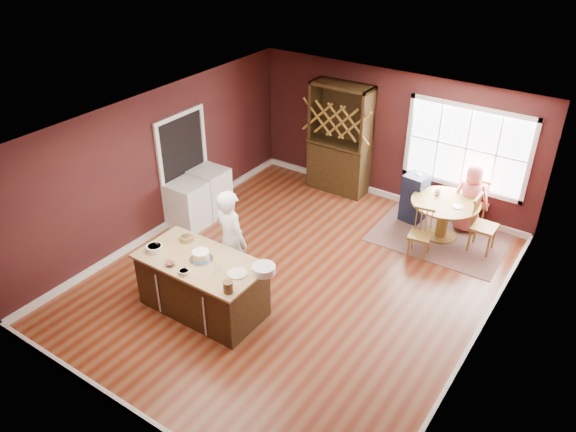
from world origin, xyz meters
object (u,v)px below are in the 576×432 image
object	(u,v)px
layer_cake	(201,256)
chair_south	(420,234)
washer	(188,205)
baker	(231,241)
seated_woman	(471,198)
dining_table	(444,212)
chair_east	(484,225)
kitchen_island	(203,286)
chair_north	(479,200)
toddler	(415,181)
high_chair	(414,197)
hutch	(340,139)
dryer	(210,192)

from	to	relation	value
layer_cake	chair_south	size ratio (longest dim) A/B	0.40
layer_cake	washer	bearing A→B (deg)	138.26
baker	seated_woman	size ratio (longest dim) A/B	1.31
dining_table	chair_east	world-z (taller)	chair_east
kitchen_island	chair_south	distance (m)	3.90
chair_north	seated_woman	distance (m)	0.37
seated_woman	toddler	bearing A→B (deg)	2.80
chair_south	high_chair	bearing A→B (deg)	109.06
high_chair	chair_south	bearing A→B (deg)	-55.22
baker	seated_woman	world-z (taller)	baker
chair_south	chair_east	bearing A→B (deg)	33.67
kitchen_island	layer_cake	size ratio (longest dim) A/B	5.47
dining_table	washer	bearing A→B (deg)	-150.39
dining_table	hutch	bearing A→B (deg)	167.28
layer_cake	toddler	xyz separation A→B (m)	(1.52, 4.39, -0.18)
chair_south	dryer	xyz separation A→B (m)	(-4.05, -0.90, 0.02)
high_chair	dining_table	bearing A→B (deg)	-15.21
chair_north	seated_woman	world-z (taller)	seated_woman
high_chair	washer	size ratio (longest dim) A/B	1.10
chair_east	chair_south	size ratio (longest dim) A/B	1.18
hutch	seated_woman	bearing A→B (deg)	-1.05
layer_cake	chair_north	world-z (taller)	layer_cake
layer_cake	dryer	xyz separation A→B (m)	(-1.88, 2.32, -0.52)
dining_table	layer_cake	bearing A→B (deg)	-119.37
baker	dryer	xyz separation A→B (m)	(-1.89, 1.64, -0.42)
dining_table	hutch	xyz separation A→B (m)	(-2.56, 0.58, 0.63)
dryer	hutch	bearing A→B (deg)	55.16
baker	chair_south	xyz separation A→B (m)	(2.16, 2.55, -0.44)
layer_cake	high_chair	bearing A→B (deg)	69.95
high_chair	hutch	bearing A→B (deg)	177.64
baker	toddler	bearing A→B (deg)	-100.96
kitchen_island	washer	world-z (taller)	kitchen_island
baker	chair_south	world-z (taller)	baker
chair_north	baker	bearing A→B (deg)	55.48
washer	chair_south	bearing A→B (deg)	20.84
chair_north	chair_east	bearing A→B (deg)	111.11
hutch	dining_table	bearing A→B (deg)	-12.72
chair_south	washer	xyz separation A→B (m)	(-4.05, -1.54, 0.01)
dining_table	chair_south	world-z (taller)	chair_south
layer_cake	dryer	world-z (taller)	layer_cake
kitchen_island	dining_table	world-z (taller)	kitchen_island
layer_cake	chair_east	distance (m)	5.05
kitchen_island	chair_south	bearing A→B (deg)	56.12
high_chair	toddler	size ratio (longest dim) A/B	3.89
toddler	hutch	size ratio (longest dim) A/B	0.11
chair_east	high_chair	xyz separation A→B (m)	(-1.45, 0.31, -0.03)
chair_east	toddler	size ratio (longest dim) A/B	4.08
chair_north	hutch	world-z (taller)	hutch
layer_cake	dining_table	bearing A→B (deg)	60.63
kitchen_island	toddler	size ratio (longest dim) A/B	7.50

